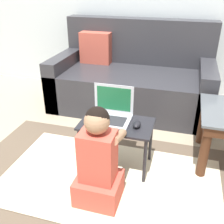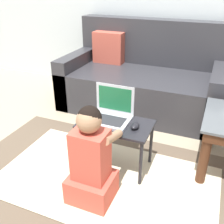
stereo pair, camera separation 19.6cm
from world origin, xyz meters
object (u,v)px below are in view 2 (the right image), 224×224
object	(u,v)px
computer_mouse	(135,126)
person_seated	(91,161)
couch	(143,80)
laptop	(110,115)
laptop_desk	(116,129)

from	to	relation	value
computer_mouse	person_seated	bearing A→B (deg)	-115.12
couch	laptop	xyz separation A→B (m)	(0.07, -1.13, 0.12)
laptop	computer_mouse	xyz separation A→B (m)	(0.21, -0.05, -0.02)
couch	laptop	distance (m)	1.14
couch	person_seated	distance (m)	1.55
computer_mouse	couch	bearing A→B (deg)	103.58
couch	laptop	bearing A→B (deg)	-86.30
computer_mouse	person_seated	xyz separation A→B (m)	(-0.17, -0.36, -0.11)
computer_mouse	person_seated	distance (m)	0.42
laptop	person_seated	xyz separation A→B (m)	(0.04, -0.42, -0.13)
couch	laptop_desk	distance (m)	1.17
couch	laptop	world-z (taller)	couch
person_seated	computer_mouse	bearing A→B (deg)	64.88
couch	computer_mouse	xyz separation A→B (m)	(0.28, -1.18, 0.10)
person_seated	laptop_desk	bearing A→B (deg)	87.52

